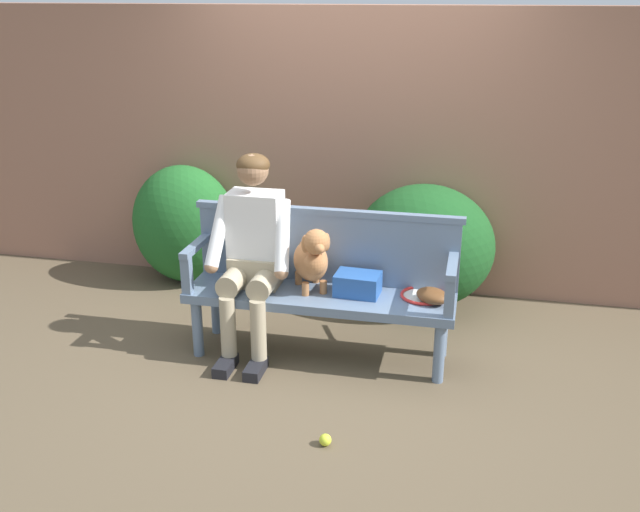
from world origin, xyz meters
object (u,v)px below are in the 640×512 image
(dog_on_bench, at_px, (312,258))
(sports_bag, at_px, (358,284))
(person_seated, at_px, (253,248))
(baseball_glove, at_px, (432,296))
(tennis_racket, at_px, (421,294))
(garden_bench, at_px, (320,301))
(tennis_ball, at_px, (325,440))

(dog_on_bench, distance_m, sports_bag, 0.33)
(person_seated, relative_size, sports_bag, 4.72)
(dog_on_bench, bearing_deg, person_seated, -176.44)
(sports_bag, bearing_deg, baseball_glove, -3.35)
(dog_on_bench, height_order, tennis_racket, dog_on_bench)
(dog_on_bench, bearing_deg, garden_bench, -16.37)
(garden_bench, height_order, sports_bag, sports_bag)
(baseball_glove, height_order, tennis_ball, baseball_glove)
(person_seated, relative_size, tennis_ball, 20.01)
(person_seated, bearing_deg, dog_on_bench, 3.56)
(tennis_racket, bearing_deg, tennis_ball, -110.16)
(garden_bench, bearing_deg, sports_bag, 6.36)
(garden_bench, distance_m, baseball_glove, 0.72)
(sports_bag, bearing_deg, tennis_ball, -89.62)
(person_seated, xyz_separation_m, tennis_racket, (1.08, 0.11, -0.26))
(sports_bag, xyz_separation_m, tennis_ball, (0.01, -1.00, -0.49))
(person_seated, xyz_separation_m, baseball_glove, (1.15, 0.01, -0.23))
(person_seated, xyz_separation_m, dog_on_bench, (0.39, 0.02, -0.05))
(baseball_glove, bearing_deg, garden_bench, -141.32)
(garden_bench, bearing_deg, tennis_racket, 8.86)
(garden_bench, distance_m, person_seated, 0.55)
(garden_bench, bearing_deg, tennis_ball, -75.83)
(tennis_racket, bearing_deg, person_seated, -174.32)
(dog_on_bench, bearing_deg, sports_bag, 2.04)
(person_seated, height_order, sports_bag, person_seated)
(tennis_racket, height_order, tennis_ball, tennis_racket)
(baseball_glove, height_order, sports_bag, sports_bag)
(dog_on_bench, distance_m, baseball_glove, 0.79)
(tennis_racket, bearing_deg, baseball_glove, -53.64)
(tennis_racket, bearing_deg, dog_on_bench, -173.15)
(garden_bench, height_order, tennis_racket, tennis_racket)
(tennis_racket, bearing_deg, garden_bench, -171.14)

